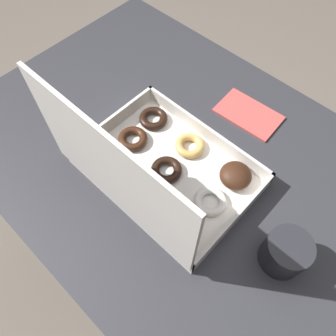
% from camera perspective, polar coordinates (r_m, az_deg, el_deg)
% --- Properties ---
extents(ground_plane, '(8.00, 8.00, 0.00)m').
position_cam_1_polar(ground_plane, '(1.52, 1.26, -13.92)').
color(ground_plane, '#6B6054').
extents(dining_table, '(1.14, 0.78, 0.77)m').
position_cam_1_polar(dining_table, '(0.91, 2.04, -1.90)').
color(dining_table, '#2D2D33').
rests_on(dining_table, ground_plane).
extents(donut_box, '(0.40, 0.29, 0.31)m').
position_cam_1_polar(donut_box, '(0.72, -2.02, -0.52)').
color(donut_box, silver).
rests_on(donut_box, dining_table).
extents(coffee_mug, '(0.09, 0.09, 0.08)m').
position_cam_1_polar(coffee_mug, '(0.71, 19.79, -13.65)').
color(coffee_mug, '#232328').
rests_on(coffee_mug, dining_table).
extents(paper_napkin, '(0.17, 0.11, 0.01)m').
position_cam_1_polar(paper_napkin, '(0.92, 13.83, 9.13)').
color(paper_napkin, '#CC4C47').
rests_on(paper_napkin, dining_table).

